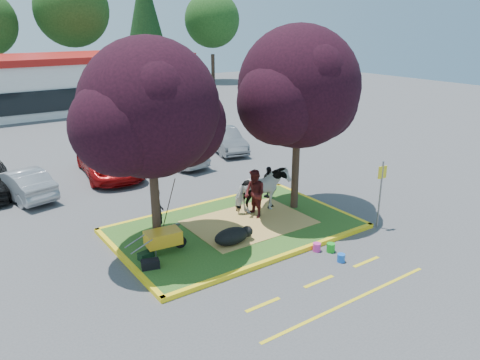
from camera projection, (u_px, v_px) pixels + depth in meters
ground at (235, 230)px, 16.52m from camera, size 90.00×90.00×0.00m
median_island at (235, 228)px, 16.49m from camera, size 8.00×5.00×0.15m
curb_near at (282, 257)px, 14.49m from camera, size 8.30×0.16×0.15m
curb_far at (199, 206)px, 18.49m from camera, size 8.30×0.16×0.15m
curb_left at (125, 260)px, 14.28m from camera, size 0.16×5.30×0.15m
curb_right at (319, 204)px, 18.70m from camera, size 0.16×5.30×0.15m
straw_bedding at (249, 222)px, 16.79m from camera, size 4.20×3.00×0.01m
tree_purple_left at (151, 115)px, 13.90m from camera, size 5.06×4.20×6.51m
tree_purple_right at (299, 93)px, 16.76m from camera, size 5.30×4.40×6.82m
fire_lane_stripe_a at (263, 305)px, 12.17m from camera, size 1.10×0.12×0.01m
fire_lane_stripe_b at (319, 281)px, 13.25m from camera, size 1.10×0.12×0.01m
fire_lane_stripe_c at (366, 262)px, 14.34m from camera, size 1.10×0.12×0.01m
fire_lane_long at (351, 301)px, 12.32m from camera, size 6.00×0.10×0.01m
retail_building at (64, 82)px, 38.60m from camera, size 20.40×8.40×4.40m
treeline at (20, 13)px, 43.88m from camera, size 46.58×7.80×14.63m
cow at (262, 190)px, 17.45m from camera, size 2.12×1.16×1.71m
calf at (232, 236)px, 15.09m from camera, size 1.28×0.80×0.53m
handler at (158, 213)px, 15.48m from camera, size 0.53×0.69×1.68m
visitor_a at (255, 194)px, 17.00m from camera, size 0.68×0.87×1.79m
visitor_b at (268, 182)px, 18.97m from camera, size 0.34×0.78×1.31m
wheelbarrow at (163, 238)px, 14.45m from camera, size 1.94×0.76×0.73m
gear_bag_dark at (150, 264)px, 13.64m from camera, size 0.58×0.41×0.26m
gear_bag_green at (146, 256)px, 14.16m from camera, size 0.48×0.35×0.24m
sign_post at (381, 187)px, 16.26m from camera, size 0.35×0.09×2.47m
bucket_green at (331, 248)px, 14.93m from camera, size 0.33×0.33×0.29m
bucket_pink at (317, 247)px, 14.97m from camera, size 0.27×0.27×0.27m
bucket_blue at (341, 258)px, 14.31m from camera, size 0.27×0.27×0.26m
car_silver at (22, 183)px, 19.36m from camera, size 2.13×4.04×1.27m
car_red at (110, 160)px, 22.22m from camera, size 3.09×5.50×1.45m
car_white at (176, 153)px, 23.89m from camera, size 2.29×4.40×1.22m
car_grey at (225, 140)px, 26.29m from camera, size 2.26×4.24×1.33m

